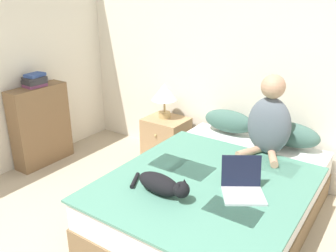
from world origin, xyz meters
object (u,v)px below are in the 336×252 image
object	(u,v)px
laptop_open	(243,187)
cat_tabby	(162,185)
person_sitting	(269,121)
book_stack_top	(35,80)
table_lamp	(164,94)
bed	(216,198)
pillow_far	(291,135)
pillow_near	(229,121)
bookshelf	(41,126)
nightstand	(166,138)

from	to	relation	value
laptop_open	cat_tabby	bearing A→B (deg)	-177.44
person_sitting	book_stack_top	xyz separation A→B (m)	(-2.46, -0.71, 0.18)
cat_tabby	table_lamp	size ratio (longest dim) A/B	1.41
cat_tabby	person_sitting	bearing A→B (deg)	75.41
laptop_open	book_stack_top	bearing A→B (deg)	144.45
cat_tabby	laptop_open	size ratio (longest dim) A/B	1.39
bed	table_lamp	world-z (taller)	table_lamp
bed	table_lamp	distance (m)	1.54
cat_tabby	laptop_open	world-z (taller)	laptop_open
cat_tabby	laptop_open	distance (m)	0.61
person_sitting	book_stack_top	world-z (taller)	person_sitting
pillow_far	book_stack_top	xyz separation A→B (m)	(-2.59, -1.00, 0.38)
book_stack_top	pillow_far	bearing A→B (deg)	21.05
laptop_open	pillow_near	bearing A→B (deg)	86.87
bed	bookshelf	distance (m)	2.27
nightstand	bookshelf	distance (m)	1.49
bed	pillow_near	size ratio (longest dim) A/B	3.71
person_sitting	cat_tabby	xyz separation A→B (m)	(-0.39, -1.16, -0.24)
bed	nightstand	bearing A→B (deg)	143.22
cat_tabby	bookshelf	bearing A→B (deg)	171.71
pillow_far	table_lamp	bearing A→B (deg)	-178.08
cat_tabby	table_lamp	bearing A→B (deg)	128.51
cat_tabby	nightstand	world-z (taller)	cat_tabby
nightstand	pillow_far	bearing A→B (deg)	2.77
bed	cat_tabby	size ratio (longest dim) A/B	3.54
cat_tabby	table_lamp	xyz separation A→B (m)	(-0.96, 1.39, 0.23)
person_sitting	bookshelf	distance (m)	2.59
pillow_far	nightstand	bearing A→B (deg)	-177.23
table_lamp	bookshelf	bearing A→B (deg)	-139.57
bed	book_stack_top	distance (m)	2.39
bookshelf	table_lamp	bearing A→B (deg)	40.43
pillow_far	bookshelf	xyz separation A→B (m)	(-2.60, -1.00, -0.16)
pillow_near	pillow_far	bearing A→B (deg)	0.00
bed	pillow_near	distance (m)	1.03
pillow_far	cat_tabby	size ratio (longest dim) A/B	0.95
pillow_near	bookshelf	bearing A→B (deg)	-152.67
person_sitting	nightstand	world-z (taller)	person_sitting
pillow_far	person_sitting	distance (m)	0.38
pillow_far	cat_tabby	bearing A→B (deg)	-109.91
person_sitting	nightstand	size ratio (longest dim) A/B	1.48
pillow_near	book_stack_top	xyz separation A→B (m)	(-1.92, -1.00, 0.38)
table_lamp	book_stack_top	distance (m)	1.47
pillow_near	cat_tabby	world-z (taller)	pillow_near
table_lamp	nightstand	bearing A→B (deg)	-28.92
pillow_far	pillow_near	bearing A→B (deg)	180.00
person_sitting	cat_tabby	distance (m)	1.25
cat_tabby	book_stack_top	bearing A→B (deg)	171.74
pillow_far	laptop_open	xyz separation A→B (m)	(-0.03, -1.08, -0.07)
cat_tabby	table_lamp	distance (m)	1.71
person_sitting	table_lamp	size ratio (longest dim) A/B	1.81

